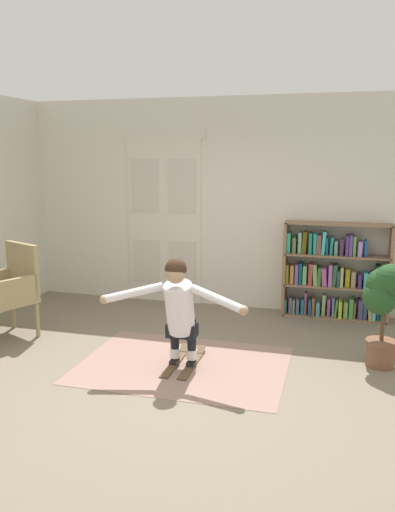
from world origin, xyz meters
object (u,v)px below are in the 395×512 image
(wicker_chair, at_px, (9,289))
(potted_plant, at_px, (384,298))
(skis_pair, at_px, (184,362))
(person_skier, at_px, (179,306))
(bookshelf, at_px, (333,275))

(wicker_chair, bearing_deg, potted_plant, 3.39)
(wicker_chair, height_order, potted_plant, wicker_chair)
(skis_pair, xyz_separation_m, person_skier, (0.00, -0.16, 0.65))
(wicker_chair, xyz_separation_m, potted_plant, (4.18, 0.25, 0.13))
(potted_plant, height_order, person_skier, person_skier)
(wicker_chair, height_order, skis_pair, wicker_chair)
(wicker_chair, relative_size, person_skier, 0.76)
(bookshelf, bearing_deg, wicker_chair, -154.22)
(bookshelf, distance_m, skis_pair, 2.54)
(bookshelf, bearing_deg, person_skier, -123.24)
(person_skier, bearing_deg, potted_plant, 18.98)
(potted_plant, xyz_separation_m, person_skier, (-1.95, -0.67, -0.04))
(wicker_chair, xyz_separation_m, person_skier, (2.23, -0.42, 0.09))
(bookshelf, height_order, skis_pair, bookshelf)
(bookshelf, distance_m, potted_plant, 1.61)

